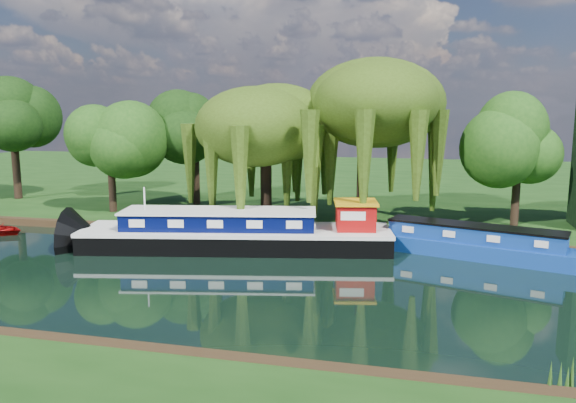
# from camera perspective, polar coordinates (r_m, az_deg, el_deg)

# --- Properties ---
(ground) EXTENTS (120.00, 120.00, 0.00)m
(ground) POSITION_cam_1_polar(r_m,az_deg,el_deg) (24.88, -3.57, -8.15)
(ground) COLOR black
(far_bank) EXTENTS (120.00, 52.00, 0.45)m
(far_bank) POSITION_cam_1_polar(r_m,az_deg,el_deg) (57.54, 6.52, 2.07)
(far_bank) COLOR #13330E
(far_bank) RESTS_ON ground
(dutch_barge) EXTENTS (16.95, 6.94, 3.49)m
(dutch_barge) POSITION_cam_1_polar(r_m,az_deg,el_deg) (30.41, -5.01, -3.23)
(dutch_barge) COLOR black
(dutch_barge) RESTS_ON ground
(narrowboat) EXTENTS (12.38, 5.53, 1.80)m
(narrowboat) POSITION_cam_1_polar(r_m,az_deg,el_deg) (30.28, 18.35, -4.17)
(narrowboat) COLOR navy
(narrowboat) RESTS_ON ground
(willow_left) EXTENTS (6.74, 6.74, 8.08)m
(willow_left) POSITION_cam_1_polar(r_m,az_deg,el_deg) (34.76, -2.28, 7.44)
(willow_left) COLOR black
(willow_left) RESTS_ON far_bank
(willow_right) EXTENTS (7.56, 7.56, 9.21)m
(willow_right) POSITION_cam_1_polar(r_m,az_deg,el_deg) (34.08, 7.73, 8.76)
(willow_right) COLOR black
(willow_right) RESTS_ON far_bank
(tree_far_left) EXTENTS (4.55, 4.55, 7.33)m
(tree_far_left) POSITION_cam_1_polar(r_m,az_deg,el_deg) (40.31, -17.66, 6.08)
(tree_far_left) COLOR black
(tree_far_left) RESTS_ON far_bank
(tree_far_back) EXTENTS (5.10, 5.10, 8.59)m
(tree_far_back) POSITION_cam_1_polar(r_m,az_deg,el_deg) (49.17, -26.18, 7.21)
(tree_far_back) COLOR black
(tree_far_back) RESTS_ON far_bank
(tree_far_mid) EXTENTS (4.70, 4.70, 7.69)m
(tree_far_mid) POSITION_cam_1_polar(r_m,az_deg,el_deg) (42.03, -9.44, 6.90)
(tree_far_mid) COLOR black
(tree_far_mid) RESTS_ON far_bank
(tree_far_right) EXTENTS (4.23, 4.23, 6.93)m
(tree_far_right) POSITION_cam_1_polar(r_m,az_deg,el_deg) (36.57, 22.42, 5.14)
(tree_far_right) COLOR black
(tree_far_right) RESTS_ON far_bank
(lamppost) EXTENTS (0.36, 0.36, 2.56)m
(lamppost) POSITION_cam_1_polar(r_m,az_deg,el_deg) (34.16, 2.42, 0.84)
(lamppost) COLOR silver
(lamppost) RESTS_ON far_bank
(mooring_posts) EXTENTS (19.16, 0.16, 1.00)m
(mooring_posts) POSITION_cam_1_polar(r_m,az_deg,el_deg) (32.61, -0.05, -2.18)
(mooring_posts) COLOR silver
(mooring_posts) RESTS_ON far_bank
(reeds_near) EXTENTS (33.70, 1.50, 1.10)m
(reeds_near) POSITION_cam_1_polar(r_m,az_deg,el_deg) (16.58, 12.11, -15.57)
(reeds_near) COLOR #1E4612
(reeds_near) RESTS_ON ground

